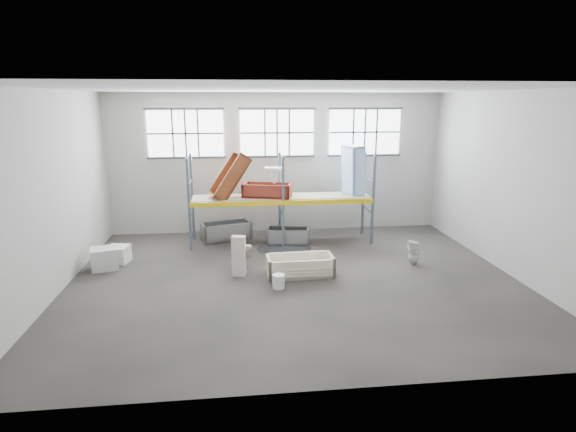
{
  "coord_description": "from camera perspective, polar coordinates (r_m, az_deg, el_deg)",
  "views": [
    {
      "loc": [
        -1.51,
        -11.73,
        4.73
      ],
      "look_at": [
        0.0,
        1.5,
        1.4
      ],
      "focal_mm": 28.99,
      "sensor_mm": 36.0,
      "label": 1
    }
  ],
  "objects": [
    {
      "name": "wet_patch",
      "position": [
        15.26,
        -0.51,
        -4.01
      ],
      "size": [
        1.8,
        1.8,
        0.0
      ],
      "primitive_type": "cylinder",
      "color": "black",
      "rests_on": "floor"
    },
    {
      "name": "steel_tub_right",
      "position": [
        15.81,
        -0.01,
        -2.4
      ],
      "size": [
        1.5,
        0.87,
        0.52
      ],
      "primitive_type": null,
      "rotation": [
        0.0,
        0.0,
        -0.16
      ],
      "color": "#A1A3A8",
      "rests_on": "floor"
    },
    {
      "name": "rack_upright_mb",
      "position": [
        16.23,
        -1.04,
        2.55
      ],
      "size": [
        0.08,
        0.08,
        3.0
      ],
      "primitive_type": "cube",
      "color": "slate",
      "rests_on": "floor"
    },
    {
      "name": "bathtub_beige",
      "position": [
        12.96,
        1.47,
        -6.09
      ],
      "size": [
        1.87,
        0.93,
        0.54
      ],
      "primitive_type": null,
      "rotation": [
        0.0,
        0.0,
        0.03
      ],
      "color": "beige",
      "rests_on": "floor"
    },
    {
      "name": "sink_on_shelf",
      "position": [
        15.29,
        -1.67,
        4.11
      ],
      "size": [
        0.71,
        0.59,
        0.56
      ],
      "primitive_type": "imported",
      "rotation": [
        0.0,
        0.0,
        -0.19
      ],
      "color": "white",
      "rests_on": "rust_tub_flat"
    },
    {
      "name": "rack_upright_lb",
      "position": [
        16.23,
        -11.66,
        2.26
      ],
      "size": [
        0.08,
        0.08,
        3.0
      ],
      "primitive_type": "cube",
      "color": "slate",
      "rests_on": "floor"
    },
    {
      "name": "rack_upright_ra",
      "position": [
        15.65,
        10.39,
        1.89
      ],
      "size": [
        0.08,
        0.08,
        3.0
      ],
      "primitive_type": "cube",
      "color": "slate",
      "rests_on": "floor"
    },
    {
      "name": "shelf_deck",
      "position": [
        15.63,
        -0.83,
        2.41
      ],
      "size": [
        5.9,
        1.1,
        0.03
      ],
      "primitive_type": "cube",
      "color": "gray",
      "rests_on": "floor"
    },
    {
      "name": "rack_upright_ma",
      "position": [
        15.06,
        -0.61,
        1.65
      ],
      "size": [
        0.08,
        0.08,
        3.0
      ],
      "primitive_type": "cube",
      "color": "slate",
      "rests_on": "floor"
    },
    {
      "name": "blue_tub_upright",
      "position": [
        16.03,
        7.98,
        5.52
      ],
      "size": [
        0.75,
        0.92,
        1.7
      ],
      "primitive_type": null,
      "rotation": [
        0.0,
        1.54,
        0.32
      ],
      "color": "#9DC8FB",
      "rests_on": "shelf_deck"
    },
    {
      "name": "steel_tub_left",
      "position": [
        16.33,
        -7.59,
        -1.81
      ],
      "size": [
        1.81,
        1.19,
        0.61
      ],
      "primitive_type": null,
      "rotation": [
        0.0,
        0.0,
        0.27
      ],
      "color": "#B3B7BB",
      "rests_on": "floor"
    },
    {
      "name": "window_left",
      "position": [
        16.8,
        -12.46,
        9.85
      ],
      "size": [
        2.6,
        0.04,
        1.6
      ],
      "primitive_type": "cube",
      "color": "white",
      "rests_on": "wall_back"
    },
    {
      "name": "toilet_white",
      "position": [
        14.23,
        15.18,
        -4.33
      ],
      "size": [
        0.37,
        0.36,
        0.73
      ],
      "primitive_type": "imported",
      "rotation": [
        0.0,
        0.0,
        -1.67
      ],
      "color": "white",
      "rests_on": "floor"
    },
    {
      "name": "rack_upright_la",
      "position": [
        15.06,
        -12.04,
        1.34
      ],
      "size": [
        0.08,
        0.08,
        3.0
      ],
      "primitive_type": "cube",
      "color": "slate",
      "rests_on": "floor"
    },
    {
      "name": "floor",
      "position": [
        12.76,
        0.77,
        -7.96
      ],
      "size": [
        12.0,
        10.0,
        0.1
      ],
      "primitive_type": "cube",
      "color": "#4E4742",
      "rests_on": "ground"
    },
    {
      "name": "carton_near",
      "position": [
        14.38,
        -21.58,
        -4.88
      ],
      "size": [
        0.87,
        0.79,
        0.62
      ],
      "primitive_type": "cube",
      "rotation": [
        0.0,
        0.0,
        0.27
      ],
      "color": "silver",
      "rests_on": "floor"
    },
    {
      "name": "rack_upright_rb",
      "position": [
        16.78,
        9.22,
        2.75
      ],
      "size": [
        0.08,
        0.08,
        3.0
      ],
      "primitive_type": "cube",
      "color": "slate",
      "rests_on": "floor"
    },
    {
      "name": "carton_far",
      "position": [
        14.84,
        -20.1,
        -4.43
      ],
      "size": [
        0.69,
        0.69,
        0.5
      ],
      "primitive_type": "cube",
      "rotation": [
        0.0,
        0.0,
        -0.18
      ],
      "color": "silver",
      "rests_on": "floor"
    },
    {
      "name": "wall_right",
      "position": [
        14.14,
        25.98,
        3.54
      ],
      "size": [
        0.1,
        10.0,
        5.0
      ],
      "primitive_type": "cube",
      "color": "#ADA89F",
      "rests_on": "ground"
    },
    {
      "name": "rust_tub_flat",
      "position": [
        15.5,
        -2.57,
        3.2
      ],
      "size": [
        1.73,
        1.13,
        0.45
      ],
      "primitive_type": null,
      "rotation": [
        0.0,
        0.0,
        -0.26
      ],
      "color": "maroon",
      "rests_on": "shelf_deck"
    },
    {
      "name": "bucket",
      "position": [
        12.1,
        -1.17,
        -8.03
      ],
      "size": [
        0.34,
        0.34,
        0.37
      ],
      "primitive_type": "cylinder",
      "rotation": [
        0.0,
        0.0,
        0.08
      ],
      "color": "white",
      "rests_on": "floor"
    },
    {
      "name": "rack_beam_front",
      "position": [
        15.06,
        -0.61,
        1.65
      ],
      "size": [
        6.0,
        0.1,
        0.14
      ],
      "primitive_type": "cube",
      "color": "yellow",
      "rests_on": "floor"
    },
    {
      "name": "wall_front",
      "position": [
        7.21,
        5.94,
        -4.06
      ],
      "size": [
        12.0,
        0.1,
        5.0
      ],
      "primitive_type": "cube",
      "color": "#ACA8A0",
      "rests_on": "ground"
    },
    {
      "name": "rack_beam_back",
      "position": [
        16.23,
        -1.04,
        2.55
      ],
      "size": [
        6.0,
        0.1,
        0.14
      ],
      "primitive_type": "cube",
      "color": "yellow",
      "rests_on": "floor"
    },
    {
      "name": "wall_left",
      "position": [
        12.78,
        -27.23,
        2.42
      ],
      "size": [
        0.1,
        10.0,
        5.0
      ],
      "primitive_type": "cube",
      "color": "#9F9B94",
      "rests_on": "ground"
    },
    {
      "name": "window_right",
      "position": [
        17.36,
        9.39,
        10.12
      ],
      "size": [
        2.6,
        0.04,
        1.6
      ],
      "primitive_type": "cube",
      "color": "white",
      "rests_on": "wall_back"
    },
    {
      "name": "ceiling",
      "position": [
        11.84,
        0.86,
        15.59
      ],
      "size": [
        12.0,
        10.0,
        0.1
      ],
      "primitive_type": "cube",
      "color": "silver",
      "rests_on": "ground"
    },
    {
      "name": "sink_in_tub",
      "position": [
        13.19,
        1.97,
        -6.24
      ],
      "size": [
        0.53,
        0.53,
        0.14
      ],
      "primitive_type": "imported",
      "rotation": [
        0.0,
        0.0,
        0.39
      ],
      "color": "beige",
      "rests_on": "bathtub_beige"
    },
    {
      "name": "cistern_tall",
      "position": [
        12.87,
        -6.05,
        -4.91
      ],
      "size": [
        0.41,
        0.31,
        1.14
      ],
      "primitive_type": "cube",
      "rotation": [
        0.0,
        0.0,
        -0.2
      ],
      "color": "beige",
      "rests_on": "floor"
    },
    {
      "name": "wall_back",
      "position": [
        17.0,
        -1.37,
        6.49
      ],
      "size": [
        12.0,
        0.1,
        5.0
      ],
      "primitive_type": "cube",
      "color": "#A8A49B",
      "rests_on": "ground"
    },
    {
      "name": "toilet_beige",
      "position": [
        13.39,
        -5.67,
        -4.88
      ],
      "size": [
        0.58,
        0.86,
        0.81
      ],
      "primitive_type": "imported",
      "rotation": [
        0.0,
        0.0,
        3.31
      ],
      "color": "beige",
      "rests_on": "floor"
    },
    {
      "name": "window_mid",
      "position": [
        16.78,
        -1.36,
        10.17
      ],
      "size": [
        2.6,
        0.04,
        1.6
      ],
      "primitive_type": "cube",
      "color": "white",
      "rests_on": "wall_back"
    },
    {
      "name": "rust_tub_tilted",
      "position": [
        15.43,
        -7.16,
        4.85
      ],
      "size": [
        1.51,
        1.13,
        1.64
      ],
      "primitive_type": null,
      "rotation": [
        0.0,
        -0.96,
        0.29
      ],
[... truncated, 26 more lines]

